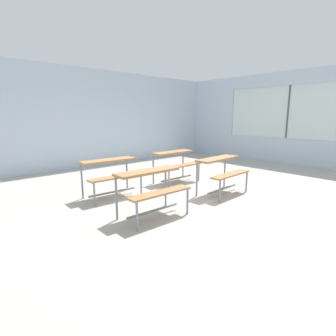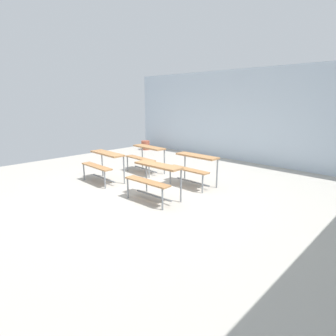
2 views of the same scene
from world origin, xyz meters
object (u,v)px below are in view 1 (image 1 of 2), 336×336
at_px(desk_bench_r1c1, 176,159).
at_px(desk_bench_r0c0, 152,182).
at_px(desk_bench_r0c1, 222,167).
at_px(desk_bench_r1c0, 111,169).

bearing_deg(desk_bench_r1c1, desk_bench_r0c0, -143.66).
height_order(desk_bench_r0c0, desk_bench_r1c1, same).
distance_m(desk_bench_r0c1, desk_bench_r1c1, 1.32).
bearing_deg(desk_bench_r0c0, desk_bench_r1c0, 88.60).
relative_size(desk_bench_r1c0, desk_bench_r1c1, 1.02).
bearing_deg(desk_bench_r0c0, desk_bench_r1c1, 37.39).
distance_m(desk_bench_r0c0, desk_bench_r1c1, 2.25).
height_order(desk_bench_r0c0, desk_bench_r1c0, same).
relative_size(desk_bench_r0c0, desk_bench_r1c0, 0.99).
height_order(desk_bench_r0c1, desk_bench_r1c1, same).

